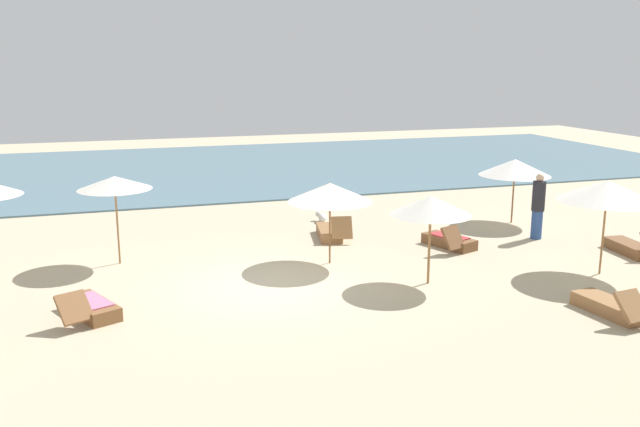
{
  "coord_description": "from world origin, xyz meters",
  "views": [
    {
      "loc": [
        -3.22,
        -14.06,
        4.97
      ],
      "look_at": [
        1.88,
        2.05,
        1.1
      ],
      "focal_mm": 37.94,
      "sensor_mm": 36.0,
      "label": 1
    }
  ],
  "objects": [
    {
      "name": "ground_plane",
      "position": [
        0.0,
        0.0,
        0.0
      ],
      "size": [
        60.0,
        60.0,
        0.0
      ],
      "primitive_type": "plane",
      "color": "#BCAD8E"
    },
    {
      "name": "ocean_water",
      "position": [
        0.0,
        17.0,
        0.03
      ],
      "size": [
        48.0,
        16.0,
        0.06
      ],
      "primitive_type": "cube",
      "color": "slate",
      "rests_on": "ground_plane"
    },
    {
      "name": "umbrella_0",
      "position": [
        7.72,
        -1.48,
        2.0
      ],
      "size": [
        2.25,
        2.25,
        2.25
      ],
      "color": "olive",
      "rests_on": "ground_plane"
    },
    {
      "name": "umbrella_1",
      "position": [
        1.89,
        1.28,
        1.8
      ],
      "size": [
        2.09,
        2.09,
        2.03
      ],
      "color": "brown",
      "rests_on": "ground_plane"
    },
    {
      "name": "umbrella_2",
      "position": [
        -3.11,
        2.83,
        2.04
      ],
      "size": [
        1.79,
        1.79,
        2.2
      ],
      "color": "olive",
      "rests_on": "ground_plane"
    },
    {
      "name": "umbrella_5",
      "position": [
        8.64,
        3.64,
        1.74
      ],
      "size": [
        2.17,
        2.17,
        1.99
      ],
      "color": "brown",
      "rests_on": "ground_plane"
    },
    {
      "name": "umbrella_6",
      "position": [
        3.53,
        -0.87,
        1.81
      ],
      "size": [
        1.81,
        1.81,
        2.02
      ],
      "color": "olive",
      "rests_on": "ground_plane"
    },
    {
      "name": "lounger_0",
      "position": [
        -3.76,
        -0.68,
        0.18
      ],
      "size": [
        1.24,
        1.79,
        0.67
      ],
      "color": "brown",
      "rests_on": "ground_plane"
    },
    {
      "name": "lounger_1",
      "position": [
        9.67,
        -0.34,
        0.17
      ],
      "size": [
        0.76,
        1.7,
        0.73
      ],
      "color": "brown",
      "rests_on": "ground_plane"
    },
    {
      "name": "lounger_2",
      "position": [
        6.13,
        -3.74,
        0.17
      ],
      "size": [
        0.79,
        1.76,
        0.68
      ],
      "color": "olive",
      "rests_on": "ground_plane"
    },
    {
      "name": "lounger_3",
      "position": [
        2.66,
        3.56,
        0.17
      ],
      "size": [
        0.9,
        1.73,
        0.73
      ],
      "color": "olive",
      "rests_on": "ground_plane"
    },
    {
      "name": "lounger_4",
      "position": [
        5.43,
        1.67,
        0.18
      ],
      "size": [
        1.14,
        1.75,
        0.73
      ],
      "color": "brown",
      "rests_on": "ground_plane"
    },
    {
      "name": "person_2",
      "position": [
        8.22,
        1.76,
        0.94
      ],
      "size": [
        0.48,
        0.48,
        1.87
      ],
      "color": "#2D4C8C",
      "rests_on": "ground_plane"
    },
    {
      "name": "dog",
      "position": [
        3.02,
        5.48,
        0.16
      ],
      "size": [
        0.38,
        0.65,
        0.3
      ],
      "color": "silver",
      "rests_on": "ground_plane"
    }
  ]
}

